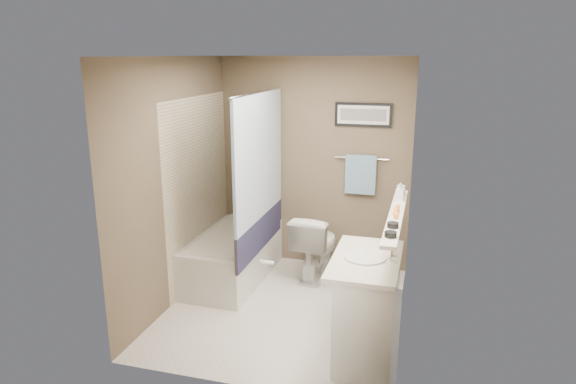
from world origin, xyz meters
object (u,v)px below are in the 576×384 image
(bathtub, at_px, (233,256))
(vanity, at_px, (365,308))
(hair_brush_back, at_px, (396,211))
(candle_bowl_far, at_px, (393,225))
(soap_bottle, at_px, (400,192))
(toilet, at_px, (316,245))
(glass_jar, at_px, (401,191))
(candle_bowl_near, at_px, (391,234))
(hair_brush_front, at_px, (396,213))

(bathtub, relative_size, vanity, 1.67)
(hair_brush_back, bearing_deg, candle_bowl_far, -90.00)
(hair_brush_back, height_order, soap_bottle, soap_bottle)
(vanity, distance_m, soap_bottle, 1.14)
(bathtub, distance_m, toilet, 0.93)
(vanity, distance_m, glass_jar, 1.24)
(hair_brush_back, relative_size, soap_bottle, 1.38)
(vanity, bearing_deg, bathtub, 138.59)
(vanity, xyz_separation_m, soap_bottle, (0.19, 0.80, 0.79))
(candle_bowl_near, distance_m, glass_jar, 1.18)
(candle_bowl_far, bearing_deg, soap_bottle, 90.00)
(toilet, distance_m, candle_bowl_far, 1.81)
(hair_brush_front, distance_m, hair_brush_back, 0.07)
(toilet, xyz_separation_m, candle_bowl_near, (0.90, -1.58, 0.76))
(soap_bottle, bearing_deg, hair_brush_back, -90.00)
(bathtub, bearing_deg, hair_brush_front, -22.44)
(vanity, relative_size, glass_jar, 9.00)
(vanity, height_order, candle_bowl_near, candle_bowl_near)
(hair_brush_back, distance_m, glass_jar, 0.57)
(soap_bottle, bearing_deg, bathtub, 170.25)
(candle_bowl_far, distance_m, soap_bottle, 0.80)
(hair_brush_front, bearing_deg, hair_brush_back, 90.00)
(hair_brush_front, bearing_deg, vanity, -120.18)
(bathtub, bearing_deg, toilet, 17.78)
(toilet, bearing_deg, glass_jar, 161.94)
(soap_bottle, bearing_deg, toilet, 147.93)
(candle_bowl_near, xyz_separation_m, candle_bowl_far, (0.00, 0.22, 0.00))
(hair_brush_front, bearing_deg, soap_bottle, 90.00)
(candle_bowl_near, bearing_deg, toilet, 119.71)
(bathtub, height_order, vanity, vanity)
(hair_brush_back, bearing_deg, toilet, 132.80)
(hair_brush_back, bearing_deg, candle_bowl_near, -90.00)
(toilet, xyz_separation_m, soap_bottle, (0.90, -0.57, 0.82))
(candle_bowl_near, bearing_deg, soap_bottle, 90.00)
(candle_bowl_far, bearing_deg, glass_jar, 90.00)
(candle_bowl_far, bearing_deg, candle_bowl_near, -90.00)
(bathtub, distance_m, candle_bowl_far, 2.28)
(toilet, height_order, candle_bowl_far, candle_bowl_far)
(candle_bowl_near, bearing_deg, glass_jar, 90.00)
(bathtub, distance_m, soap_bottle, 2.04)
(toilet, height_order, hair_brush_back, hair_brush_back)
(vanity, distance_m, candle_bowl_far, 0.76)
(candle_bowl_near, relative_size, hair_brush_back, 0.41)
(bathtub, relative_size, candle_bowl_near, 16.67)
(candle_bowl_far, height_order, glass_jar, glass_jar)
(bathtub, height_order, soap_bottle, soap_bottle)
(bathtub, relative_size, candle_bowl_far, 16.67)
(toilet, xyz_separation_m, vanity, (0.72, -1.37, 0.03))
(candle_bowl_near, xyz_separation_m, soap_bottle, (0.00, 1.02, 0.06))
(vanity, bearing_deg, hair_brush_back, 57.82)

